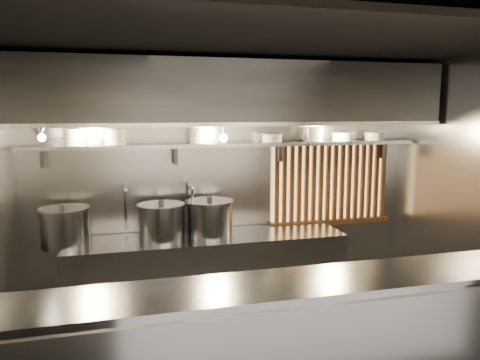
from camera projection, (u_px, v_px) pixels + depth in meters
name	position (u px, v px, depth m)	size (l,w,h in m)	color
ceiling	(268.00, 42.00, 3.79)	(4.50, 4.50, 0.00)	black
wall_back	(226.00, 185.00, 5.43)	(4.50, 4.50, 0.00)	gray
serving_counter	(308.00, 359.00, 3.20)	(4.50, 0.56, 1.13)	#949499
cooking_bench	(208.00, 276.00, 5.14)	(3.00, 0.70, 0.90)	#949499
bowl_shelf	(230.00, 144.00, 5.19)	(4.40, 0.34, 0.04)	#949499
exhaust_hood	(235.00, 94.00, 4.90)	(4.40, 0.81, 0.65)	#2D2D30
wood_screen	(331.00, 183.00, 5.71)	(1.56, 0.09, 1.04)	#F2C06D
faucet_left	(125.00, 199.00, 5.03)	(0.04, 0.30, 0.50)	silver
faucet_right	(190.00, 196.00, 5.20)	(0.04, 0.30, 0.50)	silver
heat_lamp	(39.00, 131.00, 4.23)	(0.25, 0.35, 0.20)	#949499
pendant_bulb	(224.00, 138.00, 5.04)	(0.09, 0.09, 0.19)	#2D2D30
stock_pot_left	(65.00, 227.00, 4.69)	(0.57, 0.57, 0.43)	#949499
stock_pot_mid	(162.00, 222.00, 4.90)	(0.52, 0.52, 0.43)	#949499
stock_pot_right	(210.00, 218.00, 5.06)	(0.67, 0.67, 0.43)	#949499
bowl_stack_0	(74.00, 137.00, 4.76)	(0.23, 0.23, 0.17)	silver
bowl_stack_1	(115.00, 137.00, 4.86)	(0.23, 0.23, 0.17)	silver
bowl_stack_2	(199.00, 135.00, 5.08)	(0.21, 0.21, 0.17)	silver
bowl_stack_3	(272.00, 138.00, 5.30)	(0.24, 0.24, 0.09)	silver
bowl_stack_4	(313.00, 134.00, 5.42)	(0.25, 0.25, 0.17)	silver
bowl_stack_5	(342.00, 137.00, 5.52)	(0.24, 0.24, 0.09)	silver
bowl_stack_6	(374.00, 136.00, 5.63)	(0.24, 0.24, 0.09)	silver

